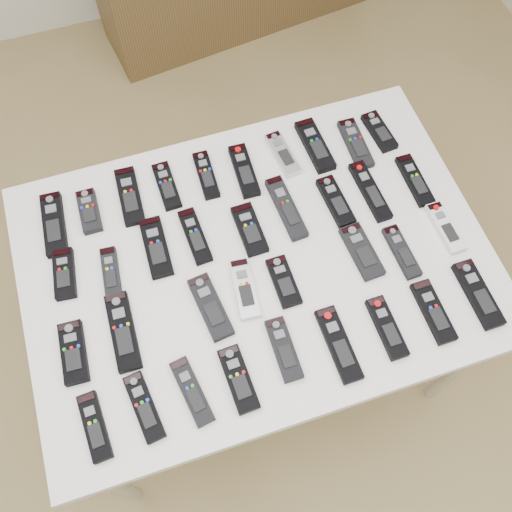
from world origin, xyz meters
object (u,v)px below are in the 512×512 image
object	(u,v)px
remote_20	(123,331)
remote_22	(245,289)
remote_11	(111,273)
remote_32	(339,344)
remote_21	(211,307)
remote_24	(362,251)
remote_3	(167,186)
remote_12	(156,247)
remote_18	(415,180)
remote_30	(238,379)
remote_9	(379,132)
remote_1	(89,211)
remote_34	(433,312)
remote_8	(355,144)
remote_4	(206,175)
remote_35	(478,294)
remote_27	(95,427)
remote_17	(370,191)
remote_13	(195,236)
remote_25	(402,252)
remote_29	(192,391)
table	(256,268)
remote_31	(284,349)
remote_16	(336,202)
remote_19	(74,353)
remote_7	(315,146)
remote_33	(387,328)
remote_10	(64,274)
remote_5	(244,171)
remote_28	(144,407)
remote_26	(445,228)
remote_0	(54,224)
remote_15	(286,208)
remote_2	(130,196)
remote_23	(284,282)
remote_14	(249,229)

from	to	relation	value
remote_20	remote_22	distance (m)	0.33
remote_11	remote_32	size ratio (longest dim) A/B	0.75
remote_21	remote_32	world-z (taller)	remote_21
remote_21	remote_24	bearing A→B (deg)	-3.37
remote_3	remote_12	world-z (taller)	remote_12
remote_24	remote_18	bearing A→B (deg)	31.49
remote_30	remote_9	bearing A→B (deg)	40.61
remote_1	remote_34	distance (m)	0.97
remote_8	remote_9	bearing A→B (deg)	14.74
remote_4	remote_35	size ratio (longest dim) A/B	0.82
remote_1	remote_3	xyz separation A→B (m)	(0.23, 0.02, -0.00)
remote_11	remote_30	distance (m)	0.44
remote_20	remote_27	world-z (taller)	same
remote_4	remote_17	distance (m)	0.47
remote_8	remote_13	world-z (taller)	remote_13
remote_11	remote_13	size ratio (longest dim) A/B	0.88
remote_13	remote_30	size ratio (longest dim) A/B	1.02
remote_25	remote_29	bearing A→B (deg)	-165.60
remote_32	remote_35	bearing A→B (deg)	1.02
remote_27	remote_34	world-z (taller)	same
table	remote_21	distance (m)	0.20
remote_20	remote_31	distance (m)	0.41
remote_16	remote_19	world-z (taller)	same
remote_1	remote_17	size ratio (longest dim) A/B	0.67
remote_7	remote_13	world-z (taller)	same
remote_9	remote_24	distance (m)	0.41
remote_24	remote_32	distance (m)	0.27
remote_33	remote_8	bearing A→B (deg)	74.72
remote_30	remote_25	bearing A→B (deg)	17.91
remote_10	remote_19	xyz separation A→B (m)	(-0.01, -0.22, 0.00)
remote_5	remote_19	bearing A→B (deg)	-143.37
remote_8	remote_19	distance (m)	0.99
remote_1	remote_28	world-z (taller)	remote_1
remote_26	remote_27	size ratio (longest dim) A/B	0.98
remote_8	remote_25	xyz separation A→B (m)	(-0.02, -0.37, 0.00)
remote_5	remote_0	bearing A→B (deg)	-176.98
remote_16	remote_3	bearing A→B (deg)	152.14
remote_34	remote_15	bearing A→B (deg)	121.65
remote_24	remote_25	bearing A→B (deg)	-22.50
remote_18	remote_25	world-z (taller)	remote_25
remote_8	remote_15	world-z (taller)	remote_15
remote_8	remote_5	bearing A→B (deg)	179.87
remote_27	remote_32	bearing A→B (deg)	-3.00
remote_2	remote_22	xyz separation A→B (m)	(0.22, -0.37, 0.00)
remote_11	remote_2	bearing A→B (deg)	70.57
remote_23	remote_8	bearing A→B (deg)	45.09
remote_35	remote_13	bearing A→B (deg)	148.44
remote_17	remote_21	xyz separation A→B (m)	(-0.53, -0.20, 0.00)
remote_26	remote_3	bearing A→B (deg)	150.23
remote_18	remote_14	bearing A→B (deg)	-179.21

